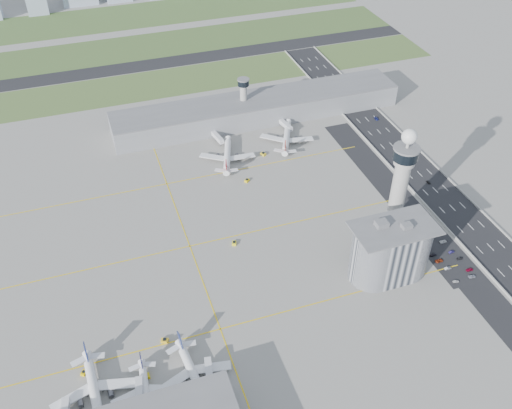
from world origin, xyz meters
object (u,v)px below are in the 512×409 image
object	(u,v)px
secondary_tower	(244,96)
airplane_far_a	(227,151)
car_lot_3	(433,255)
car_lot_11	(436,234)
tug_4	(247,180)
jet_bridge_far_0	(213,134)
airplane_far_b	(287,133)
tug_1	(146,376)
car_lot_6	(472,276)
car_hw_4	(326,85)
airplane_near_a	(93,390)
car_lot_0	(456,281)
car_lot_7	(470,270)
car_lot_5	(419,234)
admin_building	(390,250)
tug_2	(165,340)
car_hw_2	(376,118)
tug_5	(263,154)
airplane_near_b	(146,392)
jet_bridge_far_1	(281,122)
airplane_near_c	(194,374)
control_tower	(401,178)
tug_3	(234,243)
car_lot_2	(439,261)
car_lot_10	(443,242)
car_lot_9	(452,252)
tug_0	(84,372)
car_lot_1	(448,268)
jet_bridge_near_2	(211,389)
car_hw_1	(428,182)
car_lot_4	(429,245)
car_lot_8	(460,258)

from	to	relation	value
secondary_tower	airplane_far_a	world-z (taller)	secondary_tower
car_lot_3	car_lot_11	bearing A→B (deg)	-43.82
tug_4	jet_bridge_far_0	bearing A→B (deg)	-31.42
jet_bridge_far_0	car_lot_3	distance (m)	171.20
airplane_far_b	tug_1	size ratio (longest dim) A/B	12.16
airplane_far_a	car_lot_3	bearing A→B (deg)	-129.29
car_lot_6	car_hw_4	xyz separation A→B (m)	(17.01, 218.68, -0.01)
airplane_near_a	car_lot_11	bearing A→B (deg)	100.15
car_lot_0	car_lot_7	distance (m)	12.64
car_lot_5	car_lot_7	distance (m)	34.01
secondary_tower	admin_building	bearing A→B (deg)	-82.71
tug_2	car_hw_2	world-z (taller)	tug_2
admin_building	tug_5	bearing A→B (deg)	101.22
car_hw_4	airplane_far_a	bearing A→B (deg)	-143.92
airplane_near_b	jet_bridge_far_1	bearing A→B (deg)	148.74
secondary_tower	airplane_near_c	size ratio (longest dim) A/B	0.79
tug_4	control_tower	bearing A→B (deg)	-174.60
jet_bridge_far_0	car_lot_7	world-z (taller)	jet_bridge_far_0
admin_building	tug_2	size ratio (longest dim) A/B	12.59
airplane_far_a	tug_5	bearing A→B (deg)	-79.66
airplane_near_b	tug_3	distance (m)	100.92
jet_bridge_far_0	airplane_far_b	bearing A→B (deg)	56.89
car_hw_2	airplane_near_c	bearing A→B (deg)	-129.77
tug_5	car_lot_2	size ratio (longest dim) A/B	0.77
admin_building	car_lot_10	distance (m)	44.42
car_lot_9	car_hw_4	world-z (taller)	car_lot_9
tug_0	car_lot_1	xyz separation A→B (m)	(186.19, 3.46, -0.18)
car_hw_2	car_lot_5	bearing A→B (deg)	-101.05
jet_bridge_near_2	tug_0	xyz separation A→B (m)	(-49.85, 26.85, -2.02)
control_tower	car_hw_1	bearing A→B (deg)	34.93
airplane_near_b	jet_bridge_near_2	distance (m)	26.93
car_lot_10	airplane_far_b	bearing A→B (deg)	19.85
airplane_near_b	airplane_near_c	size ratio (longest dim) A/B	0.85
airplane_near_b	airplane_far_b	xyz separation A→B (m)	(127.97, 167.28, 1.29)
car_lot_0	car_lot_6	world-z (taller)	car_lot_6
control_tower	tug_1	bearing A→B (deg)	-160.54
airplane_near_b	car_lot_10	xyz separation A→B (m)	(171.97, 43.05, -4.24)
tug_4	car_lot_2	size ratio (longest dim) A/B	0.69
car_lot_7	car_hw_1	size ratio (longest dim) A/B	1.13
jet_bridge_near_2	car_hw_4	xyz separation A→B (m)	(161.83, 239.91, -2.29)
secondary_tower	airplane_far_a	size ratio (longest dim) A/B	0.74
car_lot_0	car_lot_9	xyz separation A→B (m)	(10.42, 19.34, 0.01)
car_lot_0	car_hw_2	bearing A→B (deg)	-4.25
airplane_far_a	car_lot_2	xyz separation A→B (m)	(78.51, -128.55, -5.43)
car_lot_5	car_lot_7	bearing A→B (deg)	-168.46
car_lot_2	airplane_near_c	bearing A→B (deg)	101.33
admin_building	airplane_near_a	distance (m)	153.88
tug_4	car_lot_4	size ratio (longest dim) A/B	0.89
secondary_tower	car_lot_3	xyz separation A→B (m)	(51.82, -169.44, -18.22)
car_lot_8	admin_building	bearing A→B (deg)	84.25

